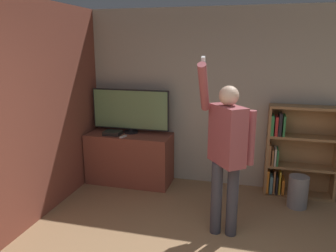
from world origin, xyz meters
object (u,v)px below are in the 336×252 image
object	(u,v)px
television	(130,110)
bookshelf	(294,153)
waste_bin	(298,192)
person	(227,147)
game_console	(113,133)

from	to	relation	value
television	bookshelf	xyz separation A→B (m)	(2.47, 0.08, -0.52)
bookshelf	waste_bin	bearing A→B (deg)	-83.26
bookshelf	person	world-z (taller)	person
game_console	bookshelf	world-z (taller)	bookshelf
bookshelf	person	xyz separation A→B (m)	(-0.87, -1.31, 0.42)
game_console	person	size ratio (longest dim) A/B	0.13
television	person	xyz separation A→B (m)	(1.60, -1.23, -0.10)
television	game_console	distance (m)	0.44
television	waste_bin	xyz separation A→B (m)	(2.51, -0.31, -0.94)
person	waste_bin	bearing A→B (deg)	97.56
television	waste_bin	bearing A→B (deg)	-7.06
bookshelf	person	size ratio (longest dim) A/B	0.65
television	game_console	size ratio (longest dim) A/B	4.76
waste_bin	person	bearing A→B (deg)	-134.96
television	bookshelf	size ratio (longest dim) A/B	0.93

